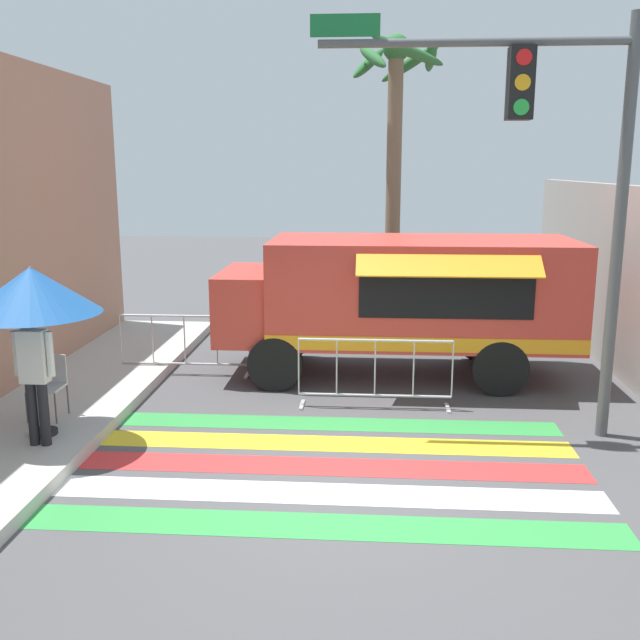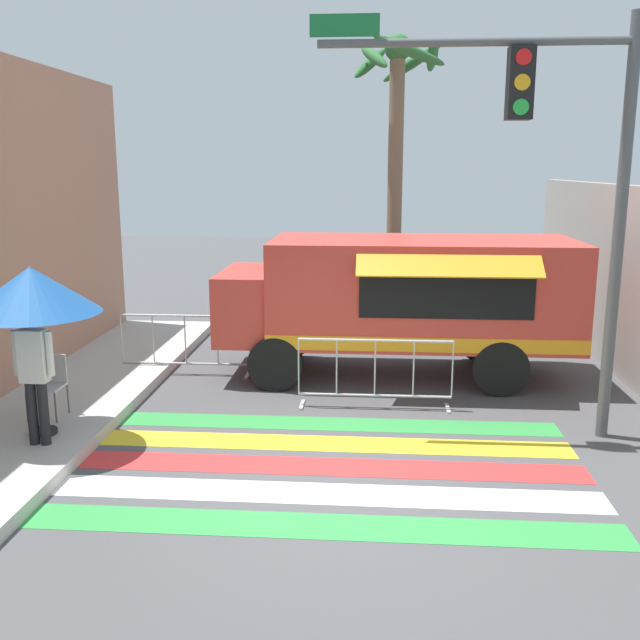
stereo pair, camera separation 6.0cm
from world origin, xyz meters
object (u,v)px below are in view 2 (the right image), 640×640
object	(u,v)px
traffic_signal_pole	(560,155)
palm_tree	(397,130)
patio_umbrella	(32,291)
food_truck	(395,294)
barricade_front	(375,373)
barricade_side	(185,344)
vendor_person	(34,368)
folding_chair	(49,380)

from	to	relation	value
traffic_signal_pole	palm_tree	bearing A→B (deg)	105.01
traffic_signal_pole	patio_umbrella	distance (m)	7.07
food_truck	palm_tree	size ratio (longest dim) A/B	0.94
barricade_front	barricade_side	bearing A→B (deg)	155.01
traffic_signal_pole	vendor_person	distance (m)	7.29
vendor_person	palm_tree	bearing A→B (deg)	62.54
barricade_side	patio_umbrella	bearing A→B (deg)	-106.47
palm_tree	vendor_person	bearing A→B (deg)	-119.58
food_truck	folding_chair	size ratio (longest dim) A/B	7.00
traffic_signal_pole	patio_umbrella	world-z (taller)	traffic_signal_pole
patio_umbrella	palm_tree	size ratio (longest dim) A/B	0.35
traffic_signal_pole	barricade_front	size ratio (longest dim) A/B	2.33
food_truck	palm_tree	bearing A→B (deg)	88.57
vendor_person	palm_tree	distance (m)	10.20
food_truck	folding_chair	bearing A→B (deg)	-148.70
patio_umbrella	barricade_side	size ratio (longest dim) A/B	0.95
traffic_signal_pole	patio_umbrella	bearing A→B (deg)	-172.08
barricade_front	traffic_signal_pole	bearing A→B (deg)	-22.27
folding_chair	barricade_front	distance (m)	4.81
food_truck	traffic_signal_pole	distance (m)	4.18
barricade_side	barricade_front	bearing A→B (deg)	-24.99
patio_umbrella	barricade_front	xyz separation A→B (m)	(4.44, 1.90, -1.57)
patio_umbrella	vendor_person	size ratio (longest dim) A/B	1.27
palm_tree	folding_chair	bearing A→B (deg)	-124.85
barricade_front	palm_tree	world-z (taller)	palm_tree
vendor_person	barricade_side	xyz separation A→B (m)	(0.91, 3.85, -0.65)
folding_chair	barricade_side	xyz separation A→B (m)	(1.25, 2.78, -0.15)
traffic_signal_pole	vendor_person	xyz separation A→B (m)	(-6.66, -1.30, -2.65)
food_truck	barricade_side	xyz separation A→B (m)	(-3.75, -0.25, -0.93)
folding_chair	vendor_person	bearing A→B (deg)	-84.59
folding_chair	traffic_signal_pole	bearing A→B (deg)	-10.30
food_truck	folding_chair	xyz separation A→B (m)	(-4.99, -3.04, -0.78)
traffic_signal_pole	folding_chair	distance (m)	7.68
patio_umbrella	barricade_side	distance (m)	3.97
vendor_person	barricade_front	size ratio (longest dim) A/B	0.75
traffic_signal_pole	palm_tree	xyz separation A→B (m)	(-1.90, 7.09, 0.66)
palm_tree	patio_umbrella	bearing A→B (deg)	-121.29
patio_umbrella	barricade_front	size ratio (longest dim) A/B	0.94
food_truck	barricade_front	distance (m)	2.09
folding_chair	food_truck	bearing A→B (deg)	19.10
food_truck	barricade_front	bearing A→B (deg)	-100.25
food_truck	vendor_person	size ratio (longest dim) A/B	3.47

